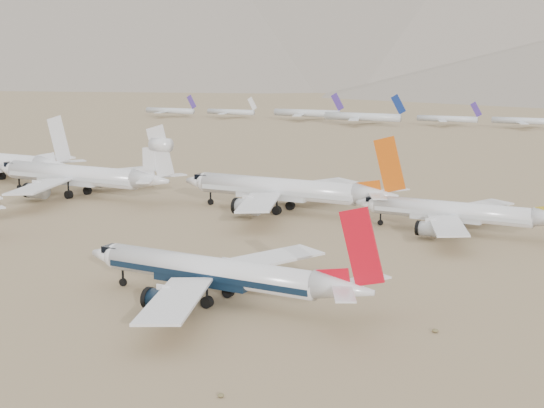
{
  "coord_description": "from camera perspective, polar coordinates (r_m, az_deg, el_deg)",
  "views": [
    {
      "loc": [
        50.13,
        -89.02,
        33.41
      ],
      "look_at": [
        -19.21,
        38.11,
        7.0
      ],
      "focal_mm": 50.0,
      "sensor_mm": 36.0,
      "label": 1
    }
  ],
  "objects": [
    {
      "name": "ground",
      "position": [
        107.48,
        -0.75,
        -7.77
      ],
      "size": [
        7000.0,
        7000.0,
        0.0
      ],
      "primitive_type": "plane",
      "color": "olive",
      "rests_on": "ground"
    },
    {
      "name": "main_airliner",
      "position": [
        108.19,
        -3.83,
        -5.24
      ],
      "size": [
        45.43,
        44.37,
        16.03
      ],
      "color": "silver",
      "rests_on": "ground"
    },
    {
      "name": "row2_gold_tail",
      "position": [
        157.2,
        14.02,
        -0.64
      ],
      "size": [
        43.31,
        42.36,
        15.42
      ],
      "color": "silver",
      "rests_on": "ground"
    },
    {
      "name": "row2_orange_tail",
      "position": [
        174.4,
        1.08,
        1.06
      ],
      "size": [
        53.06,
        51.9,
        18.93
      ],
      "color": "silver",
      "rests_on": "ground"
    },
    {
      "name": "row2_white_trijet",
      "position": [
        201.37,
        -14.15,
        2.12
      ],
      "size": [
        55.7,
        54.43,
        19.74
      ],
      "color": "silver",
      "rests_on": "ground"
    },
    {
      "name": "distant_storage_row",
      "position": [
        428.66,
        15.94,
        6.07
      ],
      "size": [
        466.89,
        62.27,
        15.72
      ],
      "color": "silver",
      "rests_on": "ground"
    },
    {
      "name": "desert_scrub",
      "position": [
        83.45,
        -9.48,
        -13.2
      ],
      "size": [
        261.14,
        121.67,
        0.63
      ],
      "color": "brown",
      "rests_on": "ground"
    }
  ]
}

